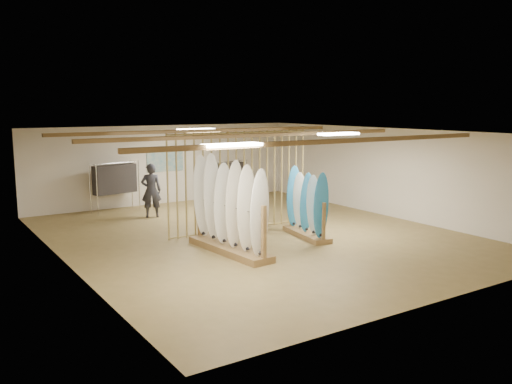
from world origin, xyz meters
TOP-DOWN VIEW (x-y plane):
  - floor at (0.00, 0.00)m, footprint 12.00×12.00m
  - ceiling at (0.00, 0.00)m, footprint 12.00×12.00m
  - wall_back at (0.00, 6.00)m, footprint 12.00×0.00m
  - wall_front at (0.00, -6.00)m, footprint 12.00×0.00m
  - wall_left at (-5.00, 0.00)m, footprint 0.00×12.00m
  - wall_right at (5.00, 0.00)m, footprint 0.00×12.00m
  - ceiling_slats at (0.00, 0.00)m, footprint 9.50×6.12m
  - light_panels at (0.00, 0.00)m, footprint 1.20×0.35m
  - bamboo_partition at (0.00, 0.80)m, footprint 4.45×0.05m
  - poster at (0.00, 5.98)m, footprint 1.40×0.03m
  - rack_left at (-1.47, -1.08)m, footprint 0.82×2.82m
  - rack_right at (1.06, -0.85)m, footprint 0.80×1.95m
  - clothing_rack_a at (-2.06, 5.40)m, footprint 1.53×0.69m
  - clothing_rack_b at (2.03, 4.90)m, footprint 1.39×0.68m
  - shopper_a at (-1.42, 3.87)m, footprint 0.83×0.70m
  - shopper_b at (0.46, 3.02)m, footprint 1.19×1.18m

SIDE VIEW (x-z plane):
  - floor at x=0.00m, z-range 0.00..0.00m
  - rack_right at x=1.06m, z-range -0.29..1.51m
  - rack_left at x=-1.47m, z-range -0.35..1.89m
  - shopper_a at x=-1.42m, z-range 0.00..1.94m
  - shopper_b at x=0.46m, z-range 0.00..1.95m
  - clothing_rack_b at x=2.03m, z-range 0.23..1.76m
  - clothing_rack_a at x=-2.06m, z-range 0.25..1.92m
  - bamboo_partition at x=0.00m, z-range 0.01..2.79m
  - wall_back at x=0.00m, z-range -4.60..7.40m
  - wall_front at x=0.00m, z-range -4.60..7.40m
  - wall_left at x=-5.00m, z-range -4.60..7.40m
  - wall_right at x=5.00m, z-range -4.60..7.40m
  - poster at x=0.00m, z-range 1.15..2.05m
  - ceiling_slats at x=0.00m, z-range 2.67..2.77m
  - light_panels at x=0.00m, z-range 2.71..2.77m
  - ceiling at x=0.00m, z-range 2.80..2.80m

